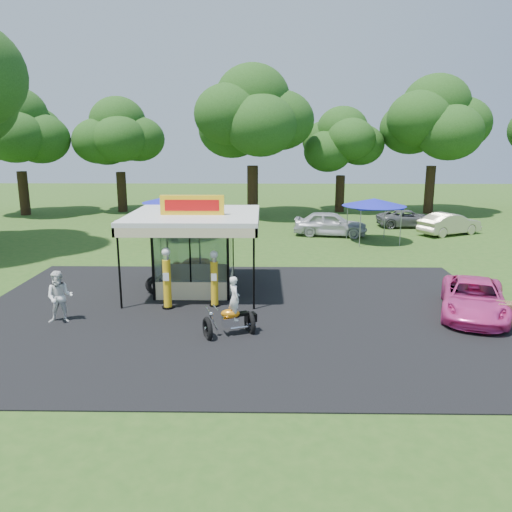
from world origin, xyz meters
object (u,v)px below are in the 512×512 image
object	(u,v)px
gas_pump_right	(214,280)
bg_car_a	(146,225)
gas_pump_left	(167,280)
bg_car_c	(330,224)
motorcycle	(233,312)
bg_car_b	(195,219)
spectator_west	(60,297)
tent_west	(174,199)
bg_car_d	(408,219)
bg_car_e	(450,224)
kiosk_car	(202,267)
gas_station_kiosk	(195,250)
tent_east	(374,203)
a_frame_sign	(504,315)
pink_sedan	(474,298)

from	to	relation	value
gas_pump_right	bg_car_a	distance (m)	16.38
gas_pump_left	bg_car_c	world-z (taller)	gas_pump_left
motorcycle	bg_car_a	xyz separation A→B (m)	(-7.10, 18.07, -0.13)
bg_car_a	bg_car_b	xyz separation A→B (m)	(3.03, 2.62, -0.01)
spectator_west	tent_west	size ratio (longest dim) A/B	0.46
motorcycle	bg_car_d	bearing A→B (deg)	38.57
bg_car_e	kiosk_car	bearing A→B (deg)	98.05
gas_station_kiosk	bg_car_a	size ratio (longest dim) A/B	1.29
gas_pump_left	tent_west	world-z (taller)	tent_west
bg_car_b	kiosk_car	bearing A→B (deg)	174.46
bg_car_b	gas_pump_left	bearing A→B (deg)	169.70
bg_car_a	bg_car_d	world-z (taller)	bg_car_a
bg_car_d	bg_car_e	distance (m)	3.66
kiosk_car	gas_pump_right	bearing A→B (deg)	-166.99
bg_car_c	tent_east	size ratio (longest dim) A/B	1.23
gas_pump_right	bg_car_e	bearing A→B (deg)	46.60
a_frame_sign	pink_sedan	bearing A→B (deg)	125.81
gas_pump_left	motorcycle	bearing A→B (deg)	-44.47
spectator_west	bg_car_b	bearing A→B (deg)	74.42
tent_west	tent_east	size ratio (longest dim) A/B	1.04
gas_pump_left	tent_east	size ratio (longest dim) A/B	0.60
a_frame_sign	bg_car_c	world-z (taller)	bg_car_c
gas_pump_left	pink_sedan	world-z (taller)	gas_pump_left
bg_car_b	bg_car_e	world-z (taller)	bg_car_e
gas_pump_left	bg_car_b	distance (m)	18.14
kiosk_car	bg_car_b	world-z (taller)	bg_car_b
gas_pump_left	bg_car_e	xyz separation A→B (m)	(16.47, 15.85, -0.41)
gas_pump_right	motorcycle	size ratio (longest dim) A/B	1.07
gas_pump_left	a_frame_sign	world-z (taller)	gas_pump_left
pink_sedan	bg_car_e	world-z (taller)	bg_car_e
gas_station_kiosk	bg_car_a	bearing A→B (deg)	111.85
gas_pump_left	motorcycle	size ratio (longest dim) A/B	1.15
gas_pump_left	bg_car_b	xyz separation A→B (m)	(-1.41, 18.08, -0.48)
gas_station_kiosk	bg_car_e	world-z (taller)	gas_station_kiosk
pink_sedan	tent_east	world-z (taller)	tent_east
a_frame_sign	kiosk_car	world-z (taller)	kiosk_car
bg_car_c	bg_car_b	bearing A→B (deg)	83.96
spectator_west	bg_car_d	xyz separation A→B (m)	(18.04, 20.46, -0.31)
gas_pump_left	bg_car_e	world-z (taller)	gas_pump_left
bg_car_c	bg_car_d	distance (m)	7.27
bg_car_b	bg_car_d	size ratio (longest dim) A/B	1.02
a_frame_sign	bg_car_d	xyz separation A→B (m)	(2.52, 20.75, 0.17)
gas_station_kiosk	motorcycle	bearing A→B (deg)	-69.58
kiosk_car	tent_west	bearing A→B (deg)	17.25
pink_sedan	bg_car_c	world-z (taller)	bg_car_c
pink_sedan	spectator_west	distance (m)	15.01
bg_car_a	bg_car_b	size ratio (longest dim) A/B	0.90
bg_car_c	tent_east	world-z (taller)	tent_east
spectator_west	tent_west	distance (m)	15.69
bg_car_d	tent_east	xyz separation A→B (m)	(-3.89, -5.75, 1.89)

